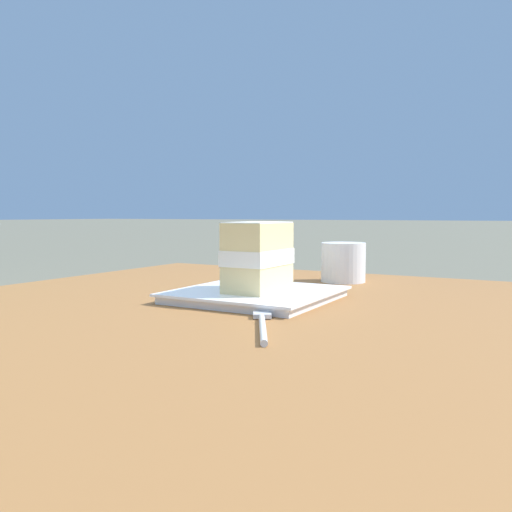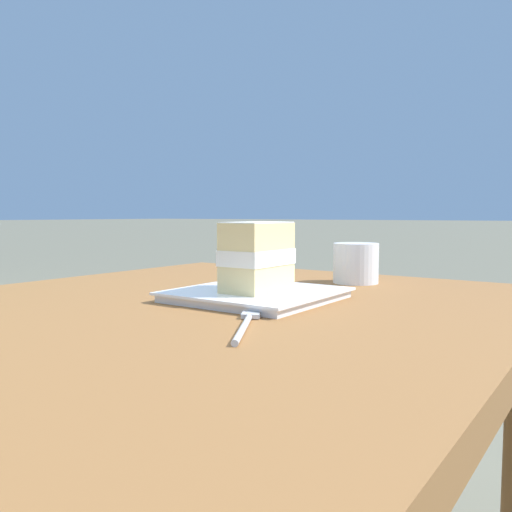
{
  "view_description": "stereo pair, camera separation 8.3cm",
  "coord_description": "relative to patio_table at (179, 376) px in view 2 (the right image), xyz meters",
  "views": [
    {
      "loc": [
        -0.6,
        -0.46,
        0.84
      ],
      "look_at": [
        0.12,
        -0.05,
        0.77
      ],
      "focal_mm": 36.74,
      "sensor_mm": 36.0,
      "label": 1
    },
    {
      "loc": [
        -0.56,
        -0.53,
        0.84
      ],
      "look_at": [
        0.12,
        -0.05,
        0.77
      ],
      "focal_mm": 36.74,
      "sensor_mm": 36.0,
      "label": 2
    }
  ],
  "objects": [
    {
      "name": "patio_table",
      "position": [
        0.0,
        0.0,
        0.0
      ],
      "size": [
        1.15,
        0.91,
        0.7
      ],
      "color": "brown",
      "rests_on": "ground"
    },
    {
      "name": "dessert_plate",
      "position": [
        0.12,
        -0.05,
        0.11
      ],
      "size": [
        0.24,
        0.24,
        0.02
      ],
      "color": "white",
      "rests_on": "patio_table"
    },
    {
      "name": "cake_slice",
      "position": [
        0.11,
        -0.06,
        0.17
      ],
      "size": [
        0.12,
        0.07,
        0.11
      ],
      "color": "#EAD18C",
      "rests_on": "dessert_plate"
    },
    {
      "name": "dessert_fork",
      "position": [
        -0.05,
        -0.16,
        0.11
      ],
      "size": [
        0.16,
        0.1,
        0.01
      ],
      "color": "silver",
      "rests_on": "patio_table"
    },
    {
      "name": "coffee_cup",
      "position": [
        0.41,
        -0.1,
        0.14
      ],
      "size": [
        0.09,
        0.09,
        0.08
      ],
      "color": "white",
      "rests_on": "patio_table"
    }
  ]
}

